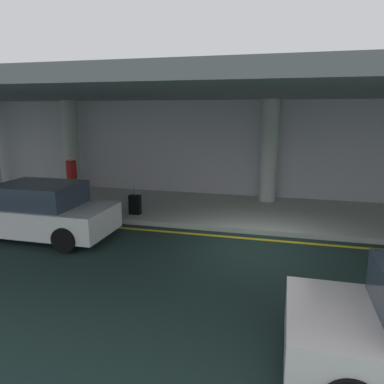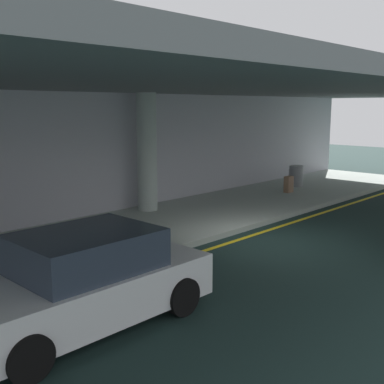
% 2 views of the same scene
% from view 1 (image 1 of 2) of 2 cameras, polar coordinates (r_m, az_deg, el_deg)
% --- Properties ---
extents(ground_plane, '(60.00, 60.00, 0.00)m').
position_cam_1_polar(ground_plane, '(9.61, 9.88, -8.45)').
color(ground_plane, '#192C2A').
extents(sidewalk, '(26.00, 4.20, 0.15)m').
position_cam_1_polar(sidewalk, '(12.53, 11.07, -3.16)').
color(sidewalk, '#A7B2A8').
rests_on(sidewalk, ground).
extents(lane_stripe_yellow, '(26.00, 0.14, 0.01)m').
position_cam_1_polar(lane_stripe_yellow, '(10.19, 10.18, -7.20)').
color(lane_stripe_yellow, yellow).
rests_on(lane_stripe_yellow, ground).
extents(support_column_left_mid, '(0.62, 0.62, 3.65)m').
position_cam_1_polar(support_column_left_mid, '(16.08, -18.20, 6.77)').
color(support_column_left_mid, '#A0AFA4').
rests_on(support_column_left_mid, sidewalk).
extents(support_column_center, '(0.62, 0.62, 3.65)m').
position_cam_1_polar(support_column_center, '(13.59, 11.78, 6.19)').
color(support_column_center, '#A8B5AE').
rests_on(support_column_center, sidewalk).
extents(ceiling_overhang, '(28.00, 13.20, 0.30)m').
position_cam_1_polar(ceiling_overhang, '(11.59, 11.73, 14.94)').
color(ceiling_overhang, slate).
rests_on(ceiling_overhang, support_column_far_left).
extents(terminal_back_wall, '(26.00, 0.30, 3.80)m').
position_cam_1_polar(terminal_back_wall, '(14.41, 11.93, 6.22)').
color(terminal_back_wall, '#B7B6C1').
rests_on(terminal_back_wall, ground).
extents(car_white_no2, '(4.10, 1.92, 1.50)m').
position_cam_1_polar(car_white_no2, '(10.87, -22.62, -2.82)').
color(car_white_no2, white).
rests_on(car_white_no2, ground).
extents(traveler_with_luggage, '(0.38, 0.38, 1.68)m').
position_cam_1_polar(traveler_with_luggage, '(14.37, -18.10, 2.69)').
color(traveler_with_luggage, '#A0271F').
rests_on(traveler_with_luggage, sidewalk).
extents(suitcase_upright_primary, '(0.36, 0.22, 0.90)m').
position_cam_1_polar(suitcase_upright_primary, '(11.94, -8.81, -1.93)').
color(suitcase_upright_primary, black).
rests_on(suitcase_upright_primary, sidewalk).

